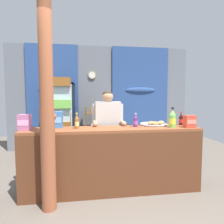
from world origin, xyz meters
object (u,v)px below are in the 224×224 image
at_px(drink_fridge, 61,113).
at_px(snack_box_biscuit, 55,120).
at_px(timber_post, 47,112).
at_px(bottle_shelf_rack, 94,128).
at_px(soda_bottle_grape_soda, 136,121).
at_px(stall_counter, 114,155).
at_px(plastic_lawn_chair, 148,137).
at_px(soda_bottle_iced_tea, 77,122).
at_px(shopkeeper, 108,124).
at_px(soda_bottle_lime_soda, 172,119).
at_px(pastry_tray, 154,124).
at_px(snack_box_wafer, 25,122).
at_px(soda_bottle_cola, 181,119).
at_px(snack_box_crackers, 190,121).

distance_m(drink_fridge, snack_box_biscuit, 1.88).
bearing_deg(snack_box_biscuit, timber_post, -91.93).
distance_m(bottle_shelf_rack, soda_bottle_grape_soda, 2.28).
distance_m(stall_counter, timber_post, 1.15).
bearing_deg(bottle_shelf_rack, snack_box_biscuit, -108.63).
height_order(plastic_lawn_chair, soda_bottle_iced_tea, soda_bottle_iced_tea).
bearing_deg(shopkeeper, plastic_lawn_chair, 44.80).
bearing_deg(plastic_lawn_chair, soda_bottle_lime_soda, -96.10).
height_order(timber_post, pastry_tray, timber_post).
bearing_deg(snack_box_wafer, timber_post, -45.29).
xyz_separation_m(timber_post, soda_bottle_iced_tea, (0.35, 0.40, -0.18)).
distance_m(stall_counter, soda_bottle_cola, 1.29).
xyz_separation_m(bottle_shelf_rack, snack_box_crackers, (1.35, -2.36, 0.46)).
bearing_deg(drink_fridge, shopkeeper, -58.55).
relative_size(soda_bottle_cola, pastry_tray, 0.50).
xyz_separation_m(drink_fridge, soda_bottle_iced_tea, (0.46, -2.02, 0.04)).
relative_size(soda_bottle_cola, snack_box_wafer, 1.01).
height_order(timber_post, snack_box_wafer, timber_post).
distance_m(soda_bottle_grape_soda, snack_box_wafer, 1.65).
height_order(shopkeeper, soda_bottle_lime_soda, shopkeeper).
bearing_deg(snack_box_biscuit, soda_bottle_grape_soda, -4.11).
bearing_deg(snack_box_biscuit, plastic_lawn_chair, 35.27).
relative_size(plastic_lawn_chair, pastry_tray, 1.90).
bearing_deg(plastic_lawn_chair, pastry_tray, -105.34).
relative_size(timber_post, drink_fridge, 1.39).
distance_m(soda_bottle_lime_soda, soda_bottle_grape_soda, 0.57).
relative_size(plastic_lawn_chair, soda_bottle_iced_tea, 3.62).
height_order(snack_box_crackers, pastry_tray, snack_box_crackers).
height_order(soda_bottle_lime_soda, soda_bottle_iced_tea, soda_bottle_lime_soda).
height_order(stall_counter, soda_bottle_lime_soda, soda_bottle_lime_soda).
xyz_separation_m(bottle_shelf_rack, soda_bottle_cola, (1.35, -2.09, 0.46)).
xyz_separation_m(soda_bottle_lime_soda, snack_box_crackers, (0.26, -0.05, -0.04)).
bearing_deg(bottle_shelf_rack, drink_fridge, -166.58).
height_order(shopkeeper, soda_bottle_grape_soda, shopkeeper).
relative_size(shopkeeper, soda_bottle_grape_soda, 7.13).
distance_m(drink_fridge, soda_bottle_lime_soda, 2.86).
distance_m(snack_box_wafer, pastry_tray, 2.00).
xyz_separation_m(timber_post, plastic_lawn_chair, (1.98, 1.92, -0.77)).
relative_size(soda_bottle_grape_soda, snack_box_wafer, 0.98).
distance_m(stall_counter, shopkeeper, 0.66).
relative_size(soda_bottle_iced_tea, snack_box_biscuit, 0.96).
xyz_separation_m(timber_post, snack_box_wafer, (-0.38, 0.39, -0.17)).
bearing_deg(shopkeeper, soda_bottle_iced_tea, -140.93).
height_order(drink_fridge, pastry_tray, drink_fridge).
bearing_deg(plastic_lawn_chair, shopkeeper, -135.20).
xyz_separation_m(soda_bottle_cola, snack_box_crackers, (0.00, -0.27, -0.00)).
xyz_separation_m(soda_bottle_lime_soda, soda_bottle_grape_soda, (-0.55, 0.15, -0.04)).
distance_m(timber_post, soda_bottle_grape_soda, 1.35).
relative_size(stall_counter, snack_box_wafer, 11.99).
relative_size(bottle_shelf_rack, soda_bottle_cola, 5.34).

